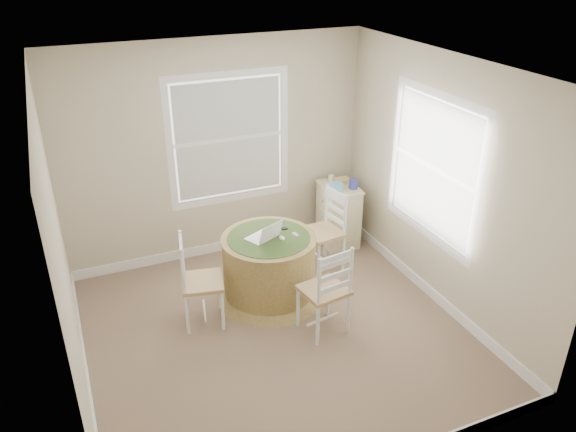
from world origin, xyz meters
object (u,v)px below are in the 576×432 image
chair_left (202,282)px  corner_chest (338,214)px  chair_near (324,290)px  round_table (269,264)px  laptop (264,236)px  chair_right (323,232)px

chair_left → corner_chest: chair_left is taller
chair_near → corner_chest: size_ratio=1.23×
round_table → corner_chest: (1.24, 0.78, -0.00)m
laptop → chair_left: bearing=-12.6°
round_table → chair_near: size_ratio=1.25×
round_table → chair_left: size_ratio=1.25×
chair_right → corner_chest: bearing=128.7°
round_table → corner_chest: bearing=23.1°
corner_chest → chair_left: bearing=-149.4°
round_table → chair_left: (-0.78, -0.17, 0.08)m
chair_near → laptop: bearing=-76.4°
round_table → laptop: size_ratio=2.96×
round_table → corner_chest: size_ratio=1.53×
chair_left → laptop: chair_left is taller
chair_left → corner_chest: (2.02, 0.95, -0.09)m
corner_chest → round_table: bearing=-142.5°
round_table → laptop: laptop is taller
laptop → corner_chest: size_ratio=0.52×
round_table → chair_right: bearing=11.3°
chair_left → corner_chest: 2.24m
chair_left → chair_near: 1.21m
corner_chest → chair_near: bearing=-116.8°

